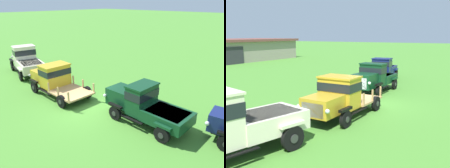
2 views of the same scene
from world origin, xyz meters
TOP-DOWN VIEW (x-y plane):
  - ground_plane at (0.00, 0.00)m, footprint 240.00×240.00m
  - vintage_truck_foreground_near at (-9.19, 0.98)m, footprint 5.65×3.07m
  - vintage_truck_second_in_line at (-3.51, 0.21)m, footprint 5.36×2.31m
  - vintage_truck_midrow_center at (3.38, 1.31)m, footprint 4.86×2.14m

SIDE VIEW (x-z plane):
  - ground_plane at x=0.00m, z-range 0.00..0.00m
  - vintage_truck_midrow_center at x=3.38m, z-range -0.01..2.08m
  - vintage_truck_second_in_line at x=-3.51m, z-range 0.04..2.14m
  - vintage_truck_foreground_near at x=-9.19m, z-range -0.02..2.36m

